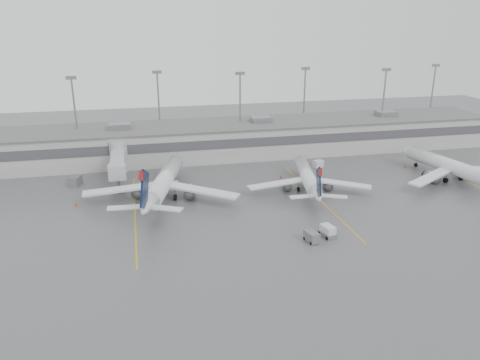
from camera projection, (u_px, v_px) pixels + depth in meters
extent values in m
plane|color=#545457|center=(265.00, 270.00, 65.36)|extent=(260.00, 260.00, 0.00)
cube|color=#A8A8A3|center=(203.00, 141.00, 117.45)|extent=(150.00, 16.00, 8.00)
cube|color=#47474C|center=(208.00, 145.00, 109.71)|extent=(150.00, 0.15, 2.20)
cube|color=#606060|center=(203.00, 125.00, 116.12)|extent=(152.00, 17.00, 0.30)
cube|color=slate|center=(386.00, 113.00, 126.28)|extent=(5.00, 4.00, 1.30)
cylinder|color=gray|center=(76.00, 121.00, 111.07)|extent=(0.44, 0.44, 20.00)
cube|color=slate|center=(71.00, 78.00, 107.71)|extent=(2.40, 0.50, 0.80)
cylinder|color=gray|center=(159.00, 112.00, 122.14)|extent=(0.44, 0.44, 20.00)
cube|color=slate|center=(157.00, 72.00, 118.78)|extent=(2.40, 0.50, 0.80)
cylinder|color=gray|center=(240.00, 114.00, 119.40)|extent=(0.44, 0.44, 20.00)
cube|color=slate|center=(240.00, 73.00, 116.04)|extent=(2.40, 0.50, 0.80)
cylinder|color=gray|center=(304.00, 106.00, 130.47)|extent=(0.44, 0.44, 20.00)
cube|color=slate|center=(306.00, 68.00, 127.11)|extent=(2.40, 0.50, 0.80)
cylinder|color=gray|center=(383.00, 108.00, 127.73)|extent=(0.44, 0.44, 20.00)
cube|color=slate|center=(386.00, 70.00, 124.37)|extent=(2.40, 0.50, 0.80)
cylinder|color=gray|center=(431.00, 100.00, 138.80)|extent=(0.44, 0.44, 20.00)
cube|color=slate|center=(436.00, 65.00, 135.44)|extent=(2.40, 0.50, 0.80)
cylinder|color=#A4A6A9|center=(119.00, 157.00, 105.98)|extent=(4.00, 4.00, 7.00)
cube|color=#A4A6A9|center=(118.00, 161.00, 99.73)|extent=(2.80, 13.00, 2.60)
cube|color=#A4A6A9|center=(117.00, 172.00, 92.82)|extent=(3.40, 2.40, 3.00)
cylinder|color=gray|center=(118.00, 186.00, 93.78)|extent=(0.70, 0.70, 2.80)
cube|color=black|center=(119.00, 191.00, 94.12)|extent=(2.20, 1.20, 0.70)
cube|color=#DDA20D|center=(135.00, 214.00, 83.81)|extent=(0.25, 40.00, 0.01)
cube|color=#DDA20D|center=(318.00, 198.00, 91.10)|extent=(0.25, 40.00, 0.01)
cube|color=#DDA20D|center=(474.00, 185.00, 98.39)|extent=(0.25, 40.00, 0.01)
cylinder|color=white|center=(165.00, 180.00, 91.26)|extent=(9.73, 24.28, 3.31)
cone|color=white|center=(177.00, 160.00, 104.16)|extent=(4.02, 3.87, 3.31)
cone|color=white|center=(147.00, 207.00, 77.27)|extent=(4.68, 6.21, 3.31)
cube|color=white|center=(122.00, 189.00, 89.00)|extent=(14.46, 3.46, 0.39)
cube|color=white|center=(202.00, 191.00, 88.27)|extent=(13.54, 10.34, 0.39)
cube|color=#081532|center=(145.00, 190.00, 75.69)|extent=(1.99, 6.07, 7.22)
cube|color=#9F0C12|center=(141.00, 176.00, 73.40)|extent=(0.92, 2.24, 2.10)
cylinder|color=black|center=(175.00, 177.00, 101.55)|extent=(0.64, 1.06, 0.99)
cylinder|color=black|center=(151.00, 197.00, 90.18)|extent=(0.81, 1.30, 1.21)
cylinder|color=black|center=(175.00, 197.00, 89.96)|extent=(0.81, 1.30, 1.21)
cylinder|color=white|center=(307.00, 176.00, 95.46)|extent=(6.83, 20.24, 2.74)
cone|color=white|center=(300.00, 160.00, 106.16)|extent=(3.21, 3.07, 2.74)
cone|color=white|center=(317.00, 196.00, 83.86)|extent=(3.62, 5.04, 2.74)
cube|color=white|center=(277.00, 184.00, 93.19)|extent=(12.07, 3.63, 0.32)
cube|color=white|center=(341.00, 183.00, 93.37)|extent=(11.48, 7.98, 0.32)
cube|color=#081532|center=(319.00, 183.00, 82.56)|extent=(1.33, 5.09, 5.98)
cube|color=#9F0C12|center=(321.00, 172.00, 80.65)|extent=(0.65, 1.87, 1.74)
cylinder|color=black|center=(301.00, 174.00, 103.99)|extent=(0.48, 0.87, 0.82)
cylinder|color=black|center=(298.00, 189.00, 94.44)|extent=(0.61, 1.07, 1.01)
cylinder|color=black|center=(317.00, 189.00, 94.50)|extent=(0.61, 1.07, 1.01)
cylinder|color=white|center=(448.00, 165.00, 101.20)|extent=(6.82, 22.80, 3.08)
cone|color=white|center=(407.00, 151.00, 112.32)|extent=(3.52, 3.35, 3.08)
cube|color=white|center=(431.00, 177.00, 96.37)|extent=(13.07, 8.56, 0.36)
cylinder|color=black|center=(416.00, 165.00, 110.13)|extent=(0.51, 0.97, 0.92)
cylinder|color=black|center=(446.00, 180.00, 99.46)|extent=(0.64, 1.19, 1.13)
cylinder|color=black|center=(461.00, 178.00, 101.01)|extent=(0.64, 1.19, 1.13)
cube|color=silver|center=(328.00, 231.00, 75.02)|extent=(2.07, 2.77, 1.87)
cube|color=slate|center=(328.00, 234.00, 75.20)|extent=(2.37, 3.23, 0.73)
cylinder|color=black|center=(319.00, 233.00, 75.77)|extent=(0.35, 0.62, 0.58)
cylinder|color=black|center=(328.00, 231.00, 76.45)|extent=(0.35, 0.62, 0.58)
cylinder|color=black|center=(327.00, 238.00, 74.00)|extent=(0.35, 0.62, 0.58)
cylinder|color=black|center=(336.00, 236.00, 74.68)|extent=(0.35, 0.62, 0.58)
cube|color=slate|center=(312.00, 237.00, 73.26)|extent=(2.04, 2.88, 1.59)
cylinder|color=black|center=(305.00, 239.00, 73.99)|extent=(0.32, 0.56, 0.52)
cylinder|color=black|center=(318.00, 242.00, 72.94)|extent=(0.32, 0.56, 0.52)
cube|color=silver|center=(172.00, 185.00, 95.86)|extent=(2.70, 2.21, 1.65)
cube|color=silver|center=(318.00, 164.00, 109.83)|extent=(2.64, 2.18, 1.61)
cube|color=slate|center=(75.00, 181.00, 97.89)|extent=(2.85, 3.57, 1.94)
cone|color=red|center=(76.00, 204.00, 87.15)|extent=(0.50, 0.50, 0.79)
cone|color=red|center=(281.00, 177.00, 102.42)|extent=(0.40, 0.40, 0.64)
cone|color=red|center=(405.00, 166.00, 109.68)|extent=(0.45, 0.45, 0.71)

